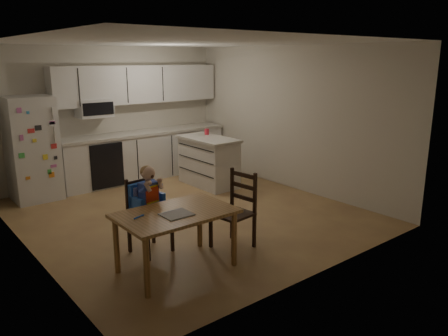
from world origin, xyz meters
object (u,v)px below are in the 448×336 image
kitchen_island (209,161)px  red_cup (207,132)px  refrigerator (32,149)px  chair_booster (147,200)px  chair_side (238,204)px  dining_table (176,220)px

kitchen_island → red_cup: 0.59m
refrigerator → kitchen_island: size_ratio=1.41×
red_cup → chair_booster: chair_booster is taller
chair_side → red_cup: bearing=143.7°
kitchen_island → chair_booster: size_ratio=1.13×
refrigerator → kitchen_island: bearing=-23.1°
chair_booster → red_cup: bearing=31.8°
refrigerator → kitchen_island: refrigerator is taller
dining_table → chair_booster: 0.62m
dining_table → chair_booster: size_ratio=1.17×
kitchen_island → refrigerator: bearing=156.9°
chair_side → kitchen_island: bearing=144.0°
kitchen_island → chair_booster: 2.92m
red_cup → chair_side: bearing=-119.5°
dining_table → refrigerator: bearing=97.2°
kitchen_island → dining_table: bearing=-133.1°
refrigerator → kitchen_island: 2.99m
chair_booster → kitchen_island: bearing=29.9°
refrigerator → chair_booster: refrigerator is taller
chair_side → dining_table: bearing=-93.1°
chair_booster → chair_side: size_ratio=1.13×
red_cup → chair_side: 3.07m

